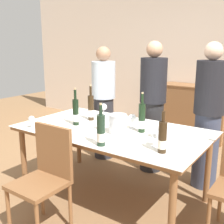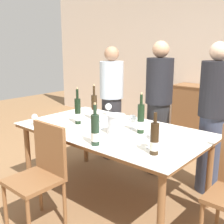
# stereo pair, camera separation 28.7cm
# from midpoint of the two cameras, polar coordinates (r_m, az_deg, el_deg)

# --- Properties ---
(ground_plane) EXTENTS (12.00, 12.00, 0.00)m
(ground_plane) POSITION_cam_midpoint_polar(r_m,az_deg,el_deg) (3.23, -2.66, -16.48)
(ground_plane) COLOR olive
(back_wall) EXTENTS (8.00, 0.10, 2.80)m
(back_wall) POSITION_cam_midpoint_polar(r_m,az_deg,el_deg) (5.22, 15.97, 10.70)
(back_wall) COLOR beige
(back_wall) RESTS_ON ground_plane
(sideboard_cabinet) EXTENTS (1.15, 0.46, 0.94)m
(sideboard_cabinet) POSITION_cam_midpoint_polar(r_m,az_deg,el_deg) (5.06, 14.65, 0.02)
(sideboard_cabinet) COLOR brown
(sideboard_cabinet) RESTS_ON ground_plane
(dining_table) EXTENTS (1.96, 1.11, 0.76)m
(dining_table) POSITION_cam_midpoint_polar(r_m,az_deg,el_deg) (2.94, -2.81, -4.60)
(dining_table) COLOR brown
(dining_table) RESTS_ON ground_plane
(ice_bucket) EXTENTS (0.18, 0.18, 0.19)m
(ice_bucket) POSITION_cam_midpoint_polar(r_m,az_deg,el_deg) (2.75, -1.84, -2.35)
(ice_bucket) COLOR silver
(ice_bucket) RESTS_ON dining_table
(wine_bottle_0) EXTENTS (0.07, 0.07, 0.34)m
(wine_bottle_0) POSITION_cam_midpoint_polar(r_m,az_deg,el_deg) (2.27, 6.65, -5.33)
(wine_bottle_0) COLOR #332314
(wine_bottle_0) RESTS_ON dining_table
(wine_bottle_1) EXTENTS (0.07, 0.07, 0.41)m
(wine_bottle_1) POSITION_cam_midpoint_polar(r_m,az_deg,el_deg) (3.25, -6.85, 0.74)
(wine_bottle_1) COLOR #332314
(wine_bottle_1) RESTS_ON dining_table
(wine_bottle_2) EXTENTS (0.07, 0.07, 0.38)m
(wine_bottle_2) POSITION_cam_midpoint_polar(r_m,az_deg,el_deg) (2.42, -5.68, -3.92)
(wine_bottle_2) COLOR #1E3323
(wine_bottle_2) RESTS_ON dining_table
(wine_bottle_3) EXTENTS (0.07, 0.07, 0.40)m
(wine_bottle_3) POSITION_cam_midpoint_polar(r_m,az_deg,el_deg) (2.78, 3.15, -1.38)
(wine_bottle_3) COLOR black
(wine_bottle_3) RESTS_ON dining_table
(wine_bottle_4) EXTENTS (0.07, 0.07, 0.40)m
(wine_bottle_4) POSITION_cam_midpoint_polar(r_m,az_deg,el_deg) (3.07, -10.06, -0.12)
(wine_bottle_4) COLOR black
(wine_bottle_4) RESTS_ON dining_table
(wine_glass_0) EXTENTS (0.07, 0.07, 0.13)m
(wine_glass_0) POSITION_cam_midpoint_polar(r_m,az_deg,el_deg) (3.09, -18.62, -1.52)
(wine_glass_0) COLOR white
(wine_glass_0) RESTS_ON dining_table
(wine_glass_1) EXTENTS (0.07, 0.07, 0.14)m
(wine_glass_1) POSITION_cam_midpoint_polar(r_m,az_deg,el_deg) (2.41, 5.60, -4.79)
(wine_glass_1) COLOR white
(wine_glass_1) RESTS_ON dining_table
(wine_glass_2) EXTENTS (0.08, 0.08, 0.15)m
(wine_glass_2) POSITION_cam_midpoint_polar(r_m,az_deg,el_deg) (3.45, -4.10, 0.93)
(wine_glass_2) COLOR white
(wine_glass_2) RESTS_ON dining_table
(wine_glass_3) EXTENTS (0.08, 0.08, 0.15)m
(wine_glass_3) POSITION_cam_midpoint_polar(r_m,az_deg,el_deg) (2.63, 6.17, -3.10)
(wine_glass_3) COLOR white
(wine_glass_3) RESTS_ON dining_table
(wine_glass_4) EXTENTS (0.09, 0.09, 0.15)m
(wine_glass_4) POSITION_cam_midpoint_polar(r_m,az_deg,el_deg) (2.90, 1.32, -1.39)
(wine_glass_4) COLOR white
(wine_glass_4) RESTS_ON dining_table
(wine_glass_5) EXTENTS (0.07, 0.07, 0.14)m
(wine_glass_5) POSITION_cam_midpoint_polar(r_m,az_deg,el_deg) (2.88, -5.17, -1.73)
(wine_glass_5) COLOR white
(wine_glass_5) RESTS_ON dining_table
(chair_near_front) EXTENTS (0.42, 0.42, 0.93)m
(chair_near_front) POSITION_cam_midpoint_polar(r_m,az_deg,el_deg) (2.59, -16.53, -11.69)
(chair_near_front) COLOR brown
(chair_near_front) RESTS_ON ground_plane
(person_host) EXTENTS (0.33, 0.33, 1.59)m
(person_host) POSITION_cam_midpoint_polar(r_m,az_deg,el_deg) (3.98, -3.78, 1.66)
(person_host) COLOR #2D2D33
(person_host) RESTS_ON ground_plane
(person_guest_left) EXTENTS (0.33, 0.33, 1.66)m
(person_guest_left) POSITION_cam_midpoint_polar(r_m,az_deg,el_deg) (3.56, 5.97, 0.80)
(person_guest_left) COLOR #262628
(person_guest_left) RESTS_ON ground_plane
(person_guest_right) EXTENTS (0.33, 0.33, 1.65)m
(person_guest_right) POSITION_cam_midpoint_polar(r_m,az_deg,el_deg) (3.25, 16.60, -1.08)
(person_guest_right) COLOR #383F56
(person_guest_right) RESTS_ON ground_plane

